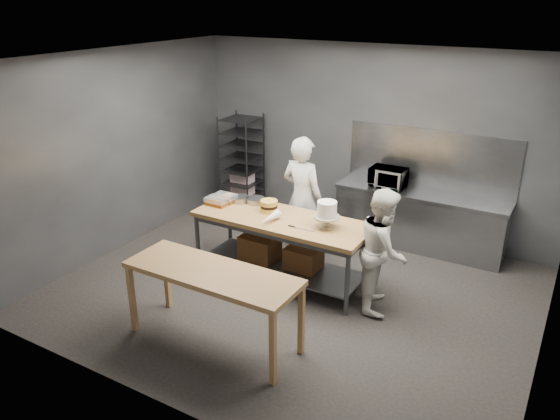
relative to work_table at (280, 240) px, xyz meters
name	(u,v)px	position (x,y,z in m)	size (l,w,h in m)	color
ground	(293,291)	(0.34, -0.24, -0.57)	(6.00, 6.00, 0.00)	black
back_wall	(370,141)	(0.34, 2.26, 0.93)	(6.00, 0.04, 3.00)	#4C4F54
work_table	(280,240)	(0.00, 0.00, 0.00)	(2.40, 0.90, 0.92)	brown
near_counter	(212,278)	(0.10, -1.65, 0.24)	(2.00, 0.70, 0.90)	olive
back_counter	(419,220)	(1.34, 1.94, -0.12)	(2.60, 0.60, 0.90)	slate
splashback_panel	(430,159)	(1.34, 2.24, 0.78)	(2.60, 0.02, 0.90)	slate
speed_rack	(242,165)	(-1.87, 1.86, 0.28)	(0.63, 0.68, 1.75)	black
chef_behind	(302,198)	(-0.08, 0.77, 0.35)	(0.67, 0.44, 1.84)	silver
chef_right	(383,250)	(1.45, 0.02, 0.21)	(0.76, 0.59, 1.57)	white
microwave	(388,177)	(0.80, 1.94, 0.48)	(0.54, 0.37, 0.30)	black
frosted_cake_stand	(327,211)	(0.69, -0.01, 0.57)	(0.34, 0.34, 0.35)	#A9A187
layer_cake	(269,206)	(-0.23, 0.09, 0.43)	(0.24, 0.24, 0.16)	gold
cake_pans	(248,200)	(-0.67, 0.24, 0.39)	(0.49, 0.33, 0.07)	gray
piping_bag	(270,218)	(-0.02, -0.23, 0.41)	(0.12, 0.12, 0.38)	white
offset_spatula	(298,228)	(0.38, -0.21, 0.35)	(0.36, 0.02, 0.02)	slate
pastry_clamshells	(221,199)	(-0.98, 0.01, 0.40)	(0.33, 0.38, 0.11)	#90531C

